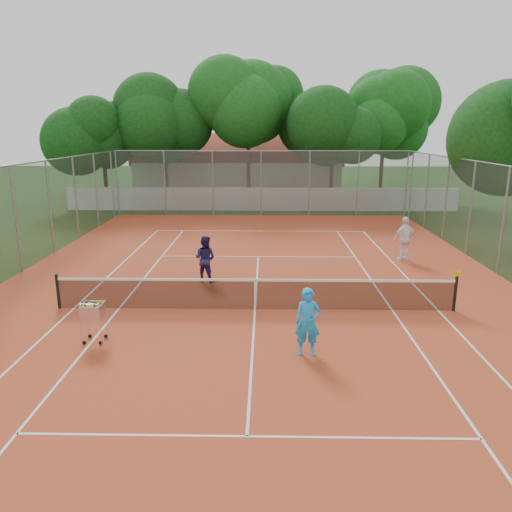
{
  "coord_description": "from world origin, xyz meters",
  "views": [
    {
      "loc": [
        0.31,
        -14.13,
        5.29
      ],
      "look_at": [
        0.0,
        1.5,
        1.3
      ],
      "focal_mm": 35.0,
      "sensor_mm": 36.0,
      "label": 1
    }
  ],
  "objects_px": {
    "player_far_left": "(205,258)",
    "player_far_right": "(405,239)",
    "tennis_net": "(255,294)",
    "ball_hopper": "(94,321)",
    "clubhouse": "(239,166)",
    "player_near": "(308,322)"
  },
  "relations": [
    {
      "from": "player_far_left",
      "to": "player_far_right",
      "type": "height_order",
      "value": "player_far_right"
    },
    {
      "from": "tennis_net",
      "to": "ball_hopper",
      "type": "height_order",
      "value": "ball_hopper"
    },
    {
      "from": "clubhouse",
      "to": "player_far_left",
      "type": "height_order",
      "value": "clubhouse"
    },
    {
      "from": "player_near",
      "to": "player_far_right",
      "type": "relative_size",
      "value": 0.91
    },
    {
      "from": "player_far_left",
      "to": "player_near",
      "type": "bearing_deg",
      "value": 138.3
    },
    {
      "from": "player_far_left",
      "to": "clubhouse",
      "type": "bearing_deg",
      "value": -69.23
    },
    {
      "from": "ball_hopper",
      "to": "tennis_net",
      "type": "bearing_deg",
      "value": 27.54
    },
    {
      "from": "player_far_left",
      "to": "tennis_net",
      "type": "bearing_deg",
      "value": 142.67
    },
    {
      "from": "tennis_net",
      "to": "player_near",
      "type": "bearing_deg",
      "value": -66.61
    },
    {
      "from": "player_far_left",
      "to": "player_far_right",
      "type": "bearing_deg",
      "value": -138.62
    },
    {
      "from": "player_far_left",
      "to": "ball_hopper",
      "type": "distance_m",
      "value": 5.77
    },
    {
      "from": "tennis_net",
      "to": "player_far_right",
      "type": "distance_m",
      "value": 8.45
    },
    {
      "from": "clubhouse",
      "to": "ball_hopper",
      "type": "distance_m",
      "value": 31.52
    },
    {
      "from": "tennis_net",
      "to": "clubhouse",
      "type": "bearing_deg",
      "value": 93.95
    },
    {
      "from": "player_far_right",
      "to": "ball_hopper",
      "type": "height_order",
      "value": "player_far_right"
    },
    {
      "from": "player_far_left",
      "to": "ball_hopper",
      "type": "bearing_deg",
      "value": 87.99
    },
    {
      "from": "clubhouse",
      "to": "player_near",
      "type": "relative_size",
      "value": 9.87
    },
    {
      "from": "tennis_net",
      "to": "player_near",
      "type": "distance_m",
      "value": 3.35
    },
    {
      "from": "clubhouse",
      "to": "player_far_left",
      "type": "xyz_separation_m",
      "value": [
        0.16,
        -26.09,
        -1.36
      ]
    },
    {
      "from": "tennis_net",
      "to": "player_near",
      "type": "xyz_separation_m",
      "value": [
        1.32,
        -3.06,
        0.34
      ]
    },
    {
      "from": "clubhouse",
      "to": "player_far_left",
      "type": "bearing_deg",
      "value": -89.64
    },
    {
      "from": "tennis_net",
      "to": "clubhouse",
      "type": "xyz_separation_m",
      "value": [
        -2.0,
        29.0,
        1.69
      ]
    }
  ]
}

